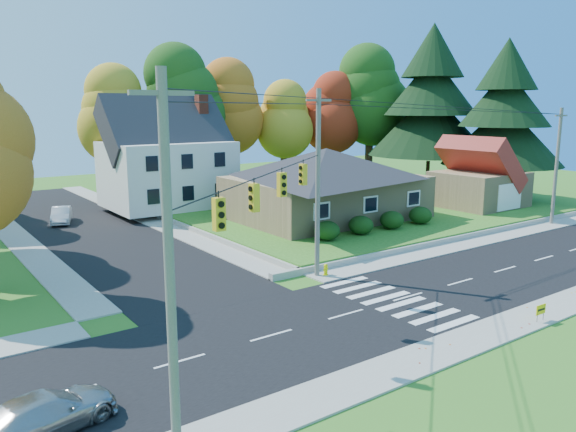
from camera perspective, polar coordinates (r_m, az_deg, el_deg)
name	(u,v)px	position (r m, az deg, el deg)	size (l,w,h in m)	color
ground	(408,297)	(28.09, 12.09, -8.06)	(120.00, 120.00, 0.00)	#3D7923
road_main	(408,297)	(28.09, 12.09, -8.04)	(90.00, 8.00, 0.02)	black
road_cross	(83,226)	(46.14, -20.09, -0.95)	(8.00, 44.00, 0.02)	black
sidewalk_north	(340,272)	(31.46, 5.32, -5.69)	(90.00, 2.00, 0.08)	#9C9A90
sidewalk_south	(499,329)	(25.24, 20.65, -10.69)	(90.00, 2.00, 0.08)	#9C9A90
lawn	(333,205)	(51.50, 4.59, 1.17)	(30.00, 30.00, 0.50)	#3D7923
ranch_house	(326,182)	(44.08, 3.88, 3.47)	(14.60, 10.60, 5.40)	tan
colonial_house	(167,159)	(50.01, -12.17, 5.67)	(10.40, 8.40, 9.60)	silver
garage	(479,179)	(51.68, 18.88, 3.55)	(7.30, 6.30, 4.60)	tan
hedge_row	(377,222)	(39.57, 9.00, -0.65)	(10.70, 1.70, 1.27)	#163A10
traffic_infrastructure	(389,189)	(27.67, 10.24, 2.71)	(38.10, 10.66, 10.00)	#666059
tree_lot_0	(118,115)	(54.66, -16.89, 9.80)	(6.72, 6.72, 12.51)	#3F2A19
tree_lot_1	(182,101)	(56.00, -10.70, 11.43)	(7.84, 7.84, 14.60)	#3F2A19
tree_lot_2	(231,108)	(59.67, -5.79, 10.91)	(7.28, 7.28, 13.56)	#3F2A19
tree_lot_3	(284,120)	(62.08, -0.42, 9.76)	(6.16, 6.16, 11.47)	#3F2A19
tree_lot_4	(332,113)	(64.95, 4.49, 10.36)	(6.72, 6.72, 12.51)	#3F2A19
tree_lot_5	(370,96)	(66.15, 8.37, 11.99)	(8.40, 8.40, 15.64)	#3F2A19
conifer_east_a	(431,103)	(61.39, 14.32, 11.03)	(12.80, 12.80, 16.96)	#3F2A19
conifer_east_b	(504,115)	(57.39, 21.11, 9.55)	(11.20, 11.20, 14.84)	#3F2A19
silver_sedan	(46,413)	(18.06, -23.39, -17.90)	(1.66, 4.09, 1.19)	#A9A9A9
white_car	(61,215)	(47.70, -22.04, 0.08)	(1.34, 3.85, 1.27)	#B9BAC1
fire_hydrant	(326,270)	(30.69, 3.86, -5.52)	(0.40, 0.31, 0.70)	#D6D100
yard_sign	(541,310)	(26.50, 24.30, -8.69)	(0.65, 0.05, 0.81)	black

